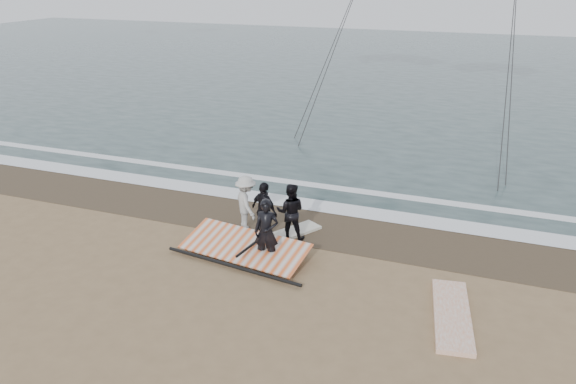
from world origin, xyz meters
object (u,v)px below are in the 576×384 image
board_white (452,315)px  sail_rig (245,247)px  man_main (266,232)px  board_cream (286,235)px

board_white → sail_rig: size_ratio=0.70×
man_main → board_white: bearing=-16.8°
man_main → sail_rig: 1.03m
man_main → board_white: (4.77, -0.86, -0.82)m
sail_rig → man_main: bearing=-17.2°
man_main → board_cream: (-0.07, 1.58, -0.83)m
board_white → sail_rig: sail_rig is taller
man_main → board_white: man_main is taller
sail_rig → board_white: bearing=-11.2°
man_main → board_cream: man_main is taller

